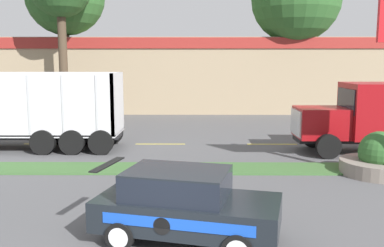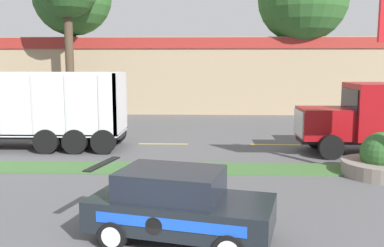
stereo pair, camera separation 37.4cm
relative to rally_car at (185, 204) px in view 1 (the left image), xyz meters
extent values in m
cube|color=#3D6633|center=(-0.81, 6.31, -0.79)|extent=(120.00, 1.72, 0.06)
cube|color=yellow|center=(-6.84, 11.17, -0.82)|extent=(2.40, 0.14, 0.01)
cube|color=yellow|center=(-1.44, 11.17, -0.82)|extent=(2.40, 0.14, 0.01)
cube|color=yellow|center=(3.96, 11.17, -0.82)|extent=(2.40, 0.14, 0.01)
cube|color=yellow|center=(9.36, 11.17, -0.82)|extent=(2.40, 0.14, 0.01)
cube|color=maroon|center=(5.70, 9.28, 0.51)|extent=(2.11, 1.98, 1.30)
cube|color=#B7B7BC|center=(4.61, 9.28, 0.51)|extent=(0.06, 1.69, 1.10)
cube|color=maroon|center=(8.06, 9.28, 1.04)|extent=(2.61, 2.42, 2.36)
cube|color=black|center=(6.73, 9.28, 1.45)|extent=(0.04, 2.06, 1.06)
cylinder|color=black|center=(5.70, 8.09, -0.31)|extent=(1.01, 0.30, 1.01)
cylinder|color=black|center=(5.70, 10.47, -0.31)|extent=(1.01, 0.30, 1.01)
cube|color=silver|center=(-6.76, 10.00, -0.05)|extent=(7.16, 2.44, 0.12)
cube|color=silver|center=(-3.26, 10.00, 1.30)|extent=(0.16, 2.44, 2.69)
cube|color=silver|center=(-6.76, 8.86, 1.30)|extent=(7.16, 0.16, 2.69)
cube|color=silver|center=(-6.76, 11.14, 1.30)|extent=(7.16, 0.16, 2.69)
cube|color=#BCBCC1|center=(-6.76, 8.76, 1.30)|extent=(0.10, 0.04, 2.55)
cube|color=#BCBCC1|center=(-5.33, 8.76, 1.30)|extent=(0.10, 0.04, 2.55)
cube|color=#BCBCC1|center=(-3.89, 8.76, 1.30)|extent=(0.10, 0.04, 2.55)
cylinder|color=black|center=(-3.78, 8.80, -0.29)|extent=(1.07, 0.30, 1.07)
cylinder|color=black|center=(-3.78, 11.20, -0.29)|extent=(1.07, 0.30, 1.07)
cylinder|color=black|center=(-5.02, 8.80, -0.29)|extent=(1.07, 0.30, 1.07)
cylinder|color=black|center=(-5.02, 11.20, -0.29)|extent=(1.07, 0.30, 1.07)
cylinder|color=black|center=(-6.27, 8.80, -0.29)|extent=(1.07, 0.30, 1.07)
cylinder|color=black|center=(-6.27, 11.20, -0.29)|extent=(1.07, 0.30, 1.07)
cube|color=black|center=(0.07, -0.02, -0.18)|extent=(4.33, 2.75, 0.67)
cube|color=black|center=(-0.16, 0.04, 0.44)|extent=(2.53, 2.10, 0.57)
cube|color=black|center=(-0.16, 0.04, 0.75)|extent=(2.53, 2.10, 0.04)
cube|color=black|center=(-1.77, 0.45, 0.79)|extent=(0.55, 1.47, 0.03)
cube|color=blue|center=(-0.15, -0.91, -0.11)|extent=(3.11, 0.79, 0.23)
cylinder|color=black|center=(-0.45, -0.84, -0.18)|extent=(0.36, 0.10, 0.37)
cylinder|color=black|center=(1.49, 0.53, -0.51)|extent=(0.65, 0.35, 0.62)
cylinder|color=silver|center=(1.51, 0.63, -0.51)|extent=(0.43, 0.12, 0.44)
cylinder|color=black|center=(-1.35, -0.56, -0.51)|extent=(0.65, 0.35, 0.62)
cylinder|color=silver|center=(-1.37, -0.66, -0.51)|extent=(0.43, 0.12, 0.44)
cylinder|color=black|center=(-0.92, 1.13, -0.51)|extent=(0.65, 0.35, 0.62)
cylinder|color=silver|center=(-0.89, 1.24, -0.51)|extent=(0.43, 0.12, 0.44)
cylinder|color=slate|center=(6.74, 5.66, -0.57)|extent=(2.70, 2.70, 0.49)
sphere|color=#2D5B28|center=(6.74, 5.66, -0.03)|extent=(1.48, 1.48, 1.48)
cube|color=#9E896B|center=(1.22, 28.66, 2.05)|extent=(39.72, 12.00, 5.75)
cube|color=maroon|center=(1.22, 22.61, 4.48)|extent=(37.74, 0.10, 0.80)
cylinder|color=#473828|center=(-9.39, 23.50, 2.78)|extent=(0.39, 0.39, 7.19)
cylinder|color=#473828|center=(-8.75, 20.27, 3.09)|extent=(0.58, 0.58, 7.81)
cylinder|color=#473828|center=(7.74, 23.66, 2.58)|extent=(0.56, 0.56, 6.81)
camera|label=1|loc=(0.22, -9.08, 3.12)|focal=40.00mm
camera|label=2|loc=(0.59, -9.08, 3.12)|focal=40.00mm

